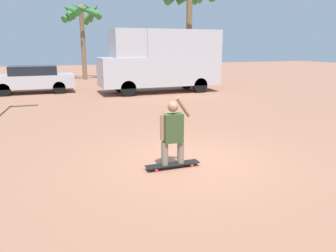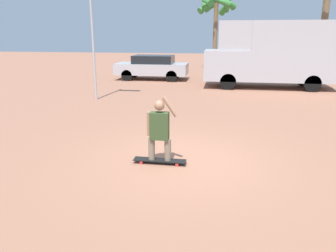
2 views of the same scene
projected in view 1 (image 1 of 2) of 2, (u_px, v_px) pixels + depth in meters
ground_plane at (189, 161)px, 7.15m from camera, size 80.00×80.00×0.00m
skateboard at (173, 164)px, 6.71m from camera, size 1.13×0.24×0.09m
person_skateboarder at (173, 130)px, 6.53m from camera, size 0.66×0.22×1.39m
camper_van at (162, 59)px, 17.51m from camera, size 6.40×2.07×3.29m
parked_car_silver at (32, 79)px, 17.40m from camera, size 4.29×1.83×1.44m
palm_tree_center_background at (81, 15)px, 23.76m from camera, size 3.08×3.07×5.59m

